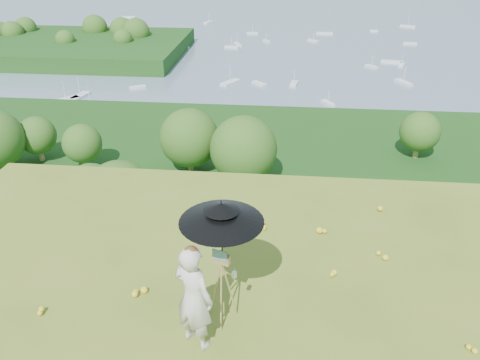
# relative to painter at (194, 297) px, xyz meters

# --- Properties ---
(forest_slope) EXTENTS (140.00, 56.00, 22.00)m
(forest_slope) POSITION_rel_painter_xyz_m (0.87, 33.60, -29.89)
(forest_slope) COLOR #133C10
(forest_slope) RESTS_ON bay_water
(shoreline_tier) EXTENTS (170.00, 28.00, 8.00)m
(shoreline_tier) POSITION_rel_painter_xyz_m (0.87, 73.60, -36.89)
(shoreline_tier) COLOR gray
(shoreline_tier) RESTS_ON bay_water
(bay_water) EXTENTS (700.00, 700.00, 0.00)m
(bay_water) POSITION_rel_painter_xyz_m (0.87, 238.60, -34.89)
(bay_water) COLOR slate
(bay_water) RESTS_ON ground
(peninsula) EXTENTS (90.00, 60.00, 12.00)m
(peninsula) POSITION_rel_painter_xyz_m (-74.13, 153.60, -29.89)
(peninsula) COLOR #133C10
(peninsula) RESTS_ON bay_water
(slope_trees) EXTENTS (110.00, 50.00, 6.00)m
(slope_trees) POSITION_rel_painter_xyz_m (0.87, 33.60, -15.89)
(slope_trees) COLOR #2B5419
(slope_trees) RESTS_ON forest_slope
(harbor_town) EXTENTS (110.00, 22.00, 5.00)m
(harbor_town) POSITION_rel_painter_xyz_m (0.87, 73.60, -30.39)
(harbor_town) COLOR silver
(harbor_town) RESTS_ON shoreline_tier
(moored_boats) EXTENTS (140.00, 140.00, 0.70)m
(moored_boats) POSITION_rel_painter_xyz_m (-11.63, 159.60, -34.54)
(moored_boats) COLOR silver
(moored_boats) RESTS_ON bay_water
(painter) EXTENTS (0.78, 0.69, 1.78)m
(painter) POSITION_rel_painter_xyz_m (0.00, 0.00, 0.00)
(painter) COLOR beige
(painter) RESTS_ON ground
(field_easel) EXTENTS (0.68, 0.68, 1.42)m
(field_easel) POSITION_rel_painter_xyz_m (0.35, 0.50, -0.18)
(field_easel) COLOR olive
(field_easel) RESTS_ON ground
(sun_umbrella) EXTENTS (1.68, 1.68, 1.06)m
(sun_umbrella) POSITION_rel_painter_xyz_m (0.36, 0.53, 0.80)
(sun_umbrella) COLOR black
(sun_umbrella) RESTS_ON field_easel
(painter_cap) EXTENTS (0.31, 0.32, 0.10)m
(painter_cap) POSITION_rel_painter_xyz_m (0.00, 0.00, 0.84)
(painter_cap) COLOR #DC7C79
(painter_cap) RESTS_ON painter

